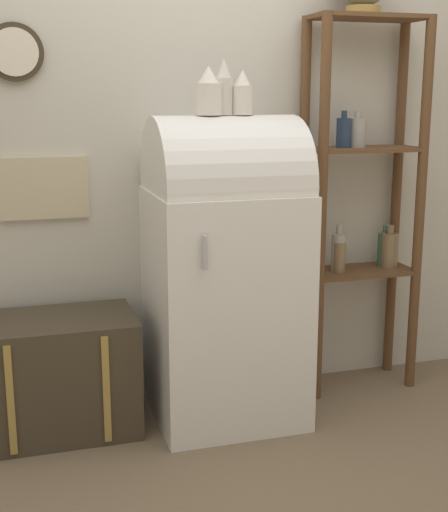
{
  "coord_description": "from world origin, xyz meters",
  "views": [
    {
      "loc": [
        -0.91,
        -2.79,
        1.49
      ],
      "look_at": [
        -0.0,
        0.24,
        0.77
      ],
      "focal_mm": 50.0,
      "sensor_mm": 36.0,
      "label": 1
    }
  ],
  "objects_px": {
    "suitcase_trunk": "(56,375)",
    "vase_center": "(225,89)",
    "refrigerator": "(225,265)",
    "vase_right": "(243,94)",
    "vase_left": "(209,92)"
  },
  "relations": [
    {
      "from": "refrigerator",
      "to": "suitcase_trunk",
      "type": "distance_m",
      "value": 0.9
    },
    {
      "from": "refrigerator",
      "to": "vase_left",
      "type": "bearing_deg",
      "value": -169.76
    },
    {
      "from": "suitcase_trunk",
      "to": "vase_center",
      "type": "xyz_separation_m",
      "value": [
        0.78,
        -0.04,
        1.25
      ]
    },
    {
      "from": "refrigerator",
      "to": "vase_center",
      "type": "height_order",
      "value": "vase_center"
    },
    {
      "from": "refrigerator",
      "to": "vase_left",
      "type": "xyz_separation_m",
      "value": [
        -0.08,
        -0.01,
        0.77
      ]
    },
    {
      "from": "vase_right",
      "to": "refrigerator",
      "type": "bearing_deg",
      "value": 172.78
    },
    {
      "from": "suitcase_trunk",
      "to": "vase_left",
      "type": "xyz_separation_m",
      "value": [
        0.7,
        -0.06,
        1.23
      ]
    },
    {
      "from": "refrigerator",
      "to": "suitcase_trunk",
      "type": "height_order",
      "value": "refrigerator"
    },
    {
      "from": "suitcase_trunk",
      "to": "vase_left",
      "type": "bearing_deg",
      "value": -5.16
    },
    {
      "from": "vase_left",
      "to": "vase_center",
      "type": "bearing_deg",
      "value": 17.46
    },
    {
      "from": "vase_left",
      "to": "vase_center",
      "type": "distance_m",
      "value": 0.09
    },
    {
      "from": "refrigerator",
      "to": "suitcase_trunk",
      "type": "relative_size",
      "value": 1.97
    },
    {
      "from": "suitcase_trunk",
      "to": "vase_right",
      "type": "relative_size",
      "value": 3.7
    },
    {
      "from": "vase_left",
      "to": "vase_center",
      "type": "xyz_separation_m",
      "value": [
        0.08,
        0.03,
        0.02
      ]
    },
    {
      "from": "refrigerator",
      "to": "vase_right",
      "type": "height_order",
      "value": "vase_right"
    }
  ]
}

